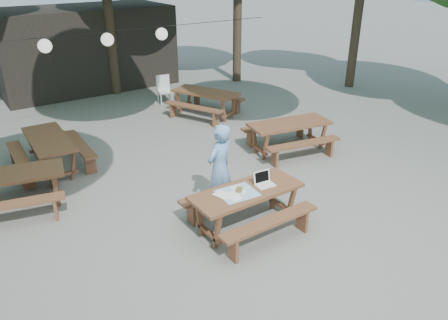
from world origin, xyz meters
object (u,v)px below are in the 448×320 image
(main_picnic_table, at_px, (246,208))
(picnic_table_nw, at_px, (11,191))
(woman, at_px, (220,168))
(plastic_chair, at_px, (165,95))

(main_picnic_table, xyz_separation_m, picnic_table_nw, (-3.33, 2.99, 0.00))
(main_picnic_table, bearing_deg, picnic_table_nw, 138.02)
(woman, bearing_deg, main_picnic_table, 74.23)
(picnic_table_nw, distance_m, woman, 3.99)
(woman, relative_size, plastic_chair, 1.91)
(picnic_table_nw, bearing_deg, main_picnic_table, -29.36)
(woman, height_order, plastic_chair, woman)
(main_picnic_table, relative_size, woman, 1.17)
(woman, distance_m, plastic_chair, 6.87)
(main_picnic_table, height_order, picnic_table_nw, same)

